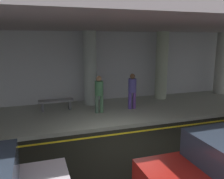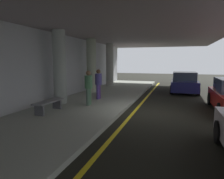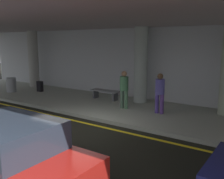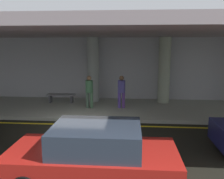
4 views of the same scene
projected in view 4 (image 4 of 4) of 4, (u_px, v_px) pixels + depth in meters
ground_plane at (77, 129)px, 9.82m from camera, size 60.00×60.00×0.00m
sidewalk at (90, 108)px, 12.85m from camera, size 26.00×4.20×0.15m
lane_stripe_yellow at (80, 125)px, 10.40m from camera, size 26.00×0.14×0.01m
support_column_left_mid at (93, 70)px, 13.80m from camera, size 0.65×0.65×3.65m
support_column_center at (164, 70)px, 13.50m from camera, size 0.65×0.65×3.65m
ceiling_overhang at (87, 33)px, 11.65m from camera, size 28.00×13.20×0.30m
terminal_back_wall at (96, 69)px, 14.72m from camera, size 26.00×0.30×3.80m
car_red at (94, 156)px, 5.90m from camera, size 4.10×1.92×1.50m
traveler_with_luggage at (89, 90)px, 12.43m from camera, size 0.38×0.38×1.68m
person_waiting_for_ride at (121, 90)px, 12.44m from camera, size 0.38×0.38×1.68m
bench_metal at (61, 96)px, 13.69m from camera, size 1.60×0.50×0.48m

